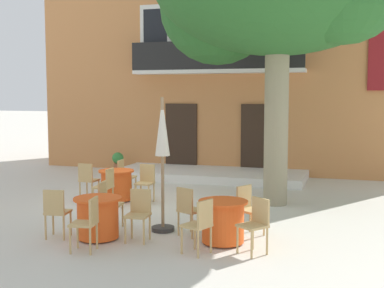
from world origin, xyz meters
TOP-DOWN VIEW (x-y plane):
  - ground_plane at (0.00, 0.00)m, footprint 120.00×120.00m
  - building_facade at (0.55, 6.99)m, footprint 13.00×5.09m
  - entrance_step_platform at (0.55, 3.88)m, footprint 5.86×2.24m
  - cafe_table_near_tree at (2.62, -2.73)m, footprint 0.86×0.86m
  - cafe_chair_near_tree_0 at (1.91, -2.48)m, footprint 0.53×0.53m
  - cafe_chair_near_tree_1 at (2.42, -3.46)m, footprint 0.52×0.52m
  - cafe_chair_near_tree_2 at (3.27, -3.11)m, footprint 0.56×0.56m
  - cafe_chair_near_tree_3 at (2.93, -2.04)m, footprint 0.55×0.55m
  - cafe_table_middle at (-0.75, -0.02)m, footprint 0.86×0.86m
  - cafe_chair_middle_0 at (-1.50, -0.09)m, footprint 0.40×0.40m
  - cafe_chair_middle_1 at (-0.65, -0.77)m, footprint 0.41×0.41m
  - cafe_chair_middle_2 at (0.00, 0.06)m, footprint 0.40×0.40m
  - cafe_chair_middle_3 at (-0.87, 0.72)m, footprint 0.43×0.43m
  - cafe_table_front at (0.41, -3.15)m, footprint 0.86×0.86m
  - cafe_chair_front_0 at (1.15, -3.01)m, footprint 0.43×0.43m
  - cafe_chair_front_1 at (0.23, -2.41)m, footprint 0.45×0.45m
  - cafe_chair_front_2 at (-0.32, -3.35)m, footprint 0.46×0.46m
  - cafe_chair_front_3 at (0.61, -3.87)m, footprint 0.46×0.46m
  - cafe_umbrella at (1.33, -2.28)m, footprint 0.44×0.44m
  - ground_planter_left at (-2.74, 4.18)m, footprint 0.38×0.38m

SIDE VIEW (x-z plane):
  - ground_plane at x=0.00m, z-range 0.00..0.00m
  - entrance_step_platform at x=0.55m, z-range 0.00..0.25m
  - ground_planter_left at x=-2.74m, z-range 0.04..0.72m
  - cafe_table_near_tree at x=2.62m, z-range 0.01..0.77m
  - cafe_table_middle at x=-0.75m, z-range 0.01..0.77m
  - cafe_table_front at x=0.41m, z-range 0.01..0.77m
  - cafe_chair_near_tree_0 at x=1.91m, z-range 0.07..0.98m
  - cafe_chair_near_tree_1 at x=2.42m, z-range 0.07..0.98m
  - cafe_chair_near_tree_2 at x=3.27m, z-range 0.07..0.98m
  - cafe_chair_near_tree_3 at x=2.93m, z-range 0.07..0.98m
  - cafe_chair_middle_0 at x=-1.50m, z-range 0.07..0.98m
  - cafe_chair_middle_1 at x=-0.65m, z-range 0.07..0.98m
  - cafe_chair_middle_2 at x=0.00m, z-range 0.07..0.98m
  - cafe_chair_middle_3 at x=-0.87m, z-range 0.07..0.98m
  - cafe_chair_front_0 at x=1.15m, z-range 0.07..0.98m
  - cafe_chair_front_1 at x=0.23m, z-range 0.07..0.98m
  - cafe_chair_front_2 at x=-0.32m, z-range 0.07..0.98m
  - cafe_chair_front_3 at x=0.61m, z-range 0.07..0.98m
  - cafe_umbrella at x=1.33m, z-range 0.39..2.94m
  - building_facade at x=0.55m, z-range 0.00..7.50m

